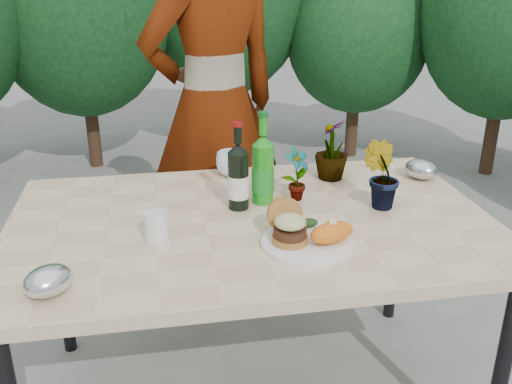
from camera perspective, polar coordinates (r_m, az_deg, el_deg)
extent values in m
cube|color=beige|center=(1.91, -0.42, -3.26)|extent=(1.60, 1.00, 0.04)
cylinder|color=black|center=(2.02, 23.35, -16.27)|extent=(0.05, 0.05, 0.71)
cylinder|color=black|center=(2.47, -18.98, -8.02)|extent=(0.05, 0.05, 0.71)
cylinder|color=black|center=(2.63, 13.75, -5.44)|extent=(0.05, 0.05, 0.71)
cylinder|color=#382316|center=(4.72, -15.88, 5.00)|extent=(0.10, 0.10, 0.42)
cylinder|color=#382316|center=(4.91, -2.79, 6.98)|extent=(0.10, 0.10, 0.50)
cylinder|color=#382316|center=(4.87, 9.50, 5.83)|extent=(0.10, 0.10, 0.38)
ellipsoid|color=#1B5222|center=(4.71, 10.12, 14.95)|extent=(1.12, 1.12, 1.18)
cylinder|color=#382316|center=(4.73, 22.31, 4.31)|extent=(0.10, 0.10, 0.44)
ellipsoid|color=#1B5222|center=(4.55, 24.13, 15.85)|extent=(1.24, 1.24, 1.48)
cylinder|color=white|center=(1.74, 5.15, -5.08)|extent=(0.28, 0.28, 0.01)
cylinder|color=#B7722D|center=(1.72, 3.39, -4.72)|extent=(0.11, 0.11, 0.02)
cylinder|color=#472314|center=(1.70, 3.41, -4.05)|extent=(0.10, 0.10, 0.02)
ellipsoid|color=beige|center=(1.69, 3.44, -3.00)|extent=(0.10, 0.10, 0.04)
cylinder|color=#B7722D|center=(1.76, 2.87, -2.29)|extent=(0.11, 0.06, 0.11)
ellipsoid|color=orange|center=(1.72, 7.56, -4.04)|extent=(0.17, 0.12, 0.06)
ellipsoid|color=olive|center=(1.80, 4.45, -3.24)|extent=(0.04, 0.04, 0.02)
ellipsoid|color=#193814|center=(1.82, 5.33, -3.06)|extent=(0.06, 0.04, 0.03)
cylinder|color=black|center=(1.94, -1.78, 1.13)|extent=(0.07, 0.07, 0.20)
cylinder|color=white|center=(1.95, -1.77, 0.58)|extent=(0.07, 0.07, 0.08)
cone|color=black|center=(1.91, -1.82, 4.42)|extent=(0.07, 0.07, 0.03)
cylinder|color=black|center=(1.89, -1.83, 5.73)|extent=(0.03, 0.03, 0.06)
cylinder|color=maroon|center=(1.88, -1.85, 6.78)|extent=(0.03, 0.03, 0.01)
cylinder|color=#1D8F1A|center=(1.99, 0.69, 1.81)|extent=(0.08, 0.08, 0.21)
cylinder|color=#198C26|center=(2.00, 0.69, 1.25)|extent=(0.08, 0.08, 0.08)
cone|color=#1D8F1A|center=(1.95, 0.70, 5.22)|extent=(0.08, 0.08, 0.04)
cylinder|color=#1D8F1A|center=(1.94, 0.71, 6.63)|extent=(0.03, 0.03, 0.06)
cylinder|color=#0C5919|center=(1.93, 0.72, 7.76)|extent=(0.03, 0.03, 0.02)
cylinder|color=white|center=(1.76, -9.92, -3.43)|extent=(0.07, 0.07, 0.09)
imported|color=#28561D|center=(2.01, 4.09, 1.82)|extent=(0.13, 0.11, 0.20)
imported|color=#2B6021|center=(1.99, 12.39, 1.61)|extent=(0.16, 0.16, 0.23)
imported|color=#275E20|center=(2.23, 7.60, 4.24)|extent=(0.19, 0.19, 0.24)
imported|color=white|center=(2.26, -2.47, 2.85)|extent=(0.16, 0.16, 0.10)
ellipsoid|color=silver|center=(1.57, -20.07, -8.34)|extent=(0.17, 0.17, 0.08)
ellipsoid|color=#BABDC1|center=(2.32, 16.21, 2.21)|extent=(0.17, 0.17, 0.08)
imported|color=#A26D51|center=(2.59, -4.21, 8.40)|extent=(0.80, 0.67, 1.86)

